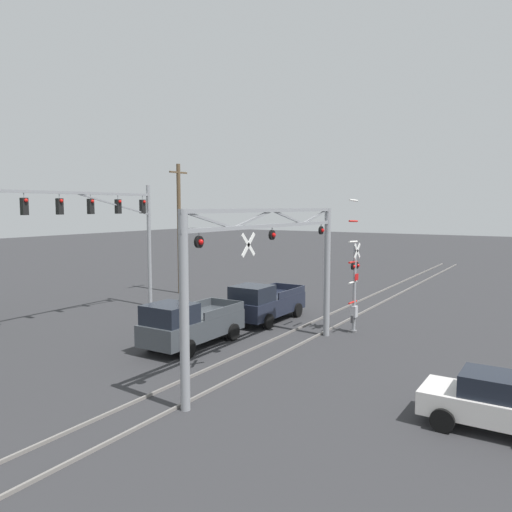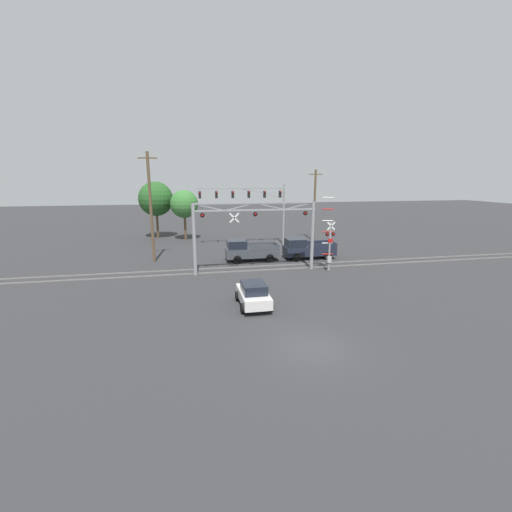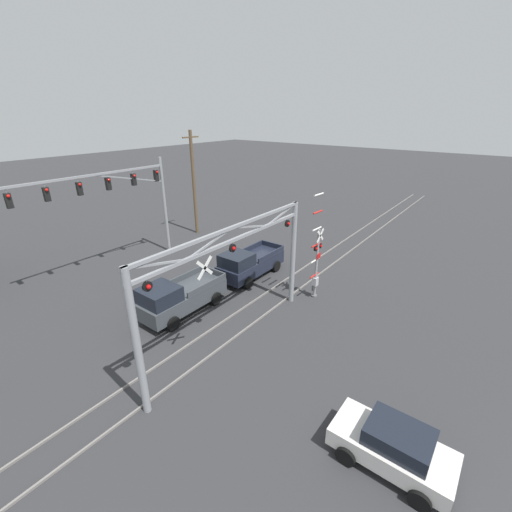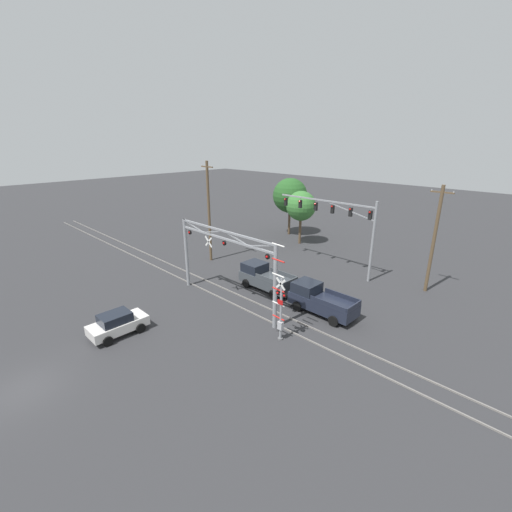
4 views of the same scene
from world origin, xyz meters
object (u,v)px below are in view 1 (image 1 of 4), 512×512
Objects in this scene: utility_pole_right at (179,227)px; traffic_signal_span at (109,221)px; crossing_signal_mast at (354,286)px; sedan_waiting at (494,402)px; pickup_truck_lead at (189,324)px; crossing_gantry at (272,265)px; pickup_truck_following at (265,303)px.

traffic_signal_span is at bearing -168.83° from utility_pole_right.
sedan_waiting is (-8.31, -7.33, -1.51)m from crossing_signal_mast.
traffic_signal_span is at bearing 105.36° from crossing_signal_mast.
sedan_waiting is 25.79m from utility_pole_right.
sedan_waiting is at bearing -98.90° from pickup_truck_lead.
crossing_gantry reaches higher than pickup_truck_following.
sedan_waiting is 0.41× the size of utility_pole_right.
pickup_truck_lead is at bearing -108.39° from traffic_signal_span.
pickup_truck_following is (-0.29, 5.01, -1.30)m from crossing_signal_mast.
utility_pole_right reaches higher than sedan_waiting.
traffic_signal_span is 8.01m from utility_pole_right.
crossing_signal_mast is 0.71× the size of utility_pole_right.
sedan_waiting is (-1.75, -8.24, -3.16)m from crossing_gantry.
crossing_signal_mast is at bearing 41.42° from sedan_waiting.
traffic_signal_span is (2.90, 12.43, 1.46)m from crossing_gantry.
utility_pole_right is (10.51, 9.58, 3.76)m from pickup_truck_lead.
utility_pole_right reaches higher than pickup_truck_following.
pickup_truck_lead is at bearing 140.11° from crossing_signal_mast.
traffic_signal_span is 2.87× the size of sedan_waiting.
sedan_waiting is at bearing -138.58° from crossing_signal_mast.
sedan_waiting is at bearing -119.35° from utility_pole_right.
pickup_truck_lead is (-2.67, -8.03, -4.41)m from traffic_signal_span.
pickup_truck_following is at bearing -114.36° from utility_pole_right.
pickup_truck_following is at bearing -67.97° from traffic_signal_span.
traffic_signal_span reaches higher than pickup_truck_lead.
crossing_signal_mast is at bearing -86.64° from pickup_truck_following.
crossing_gantry reaches higher than pickup_truck_lead.
crossing_signal_mast reaches higher than crossing_gantry.
crossing_gantry is 5.29m from pickup_truck_lead.
crossing_gantry is at bearing 172.16° from crossing_signal_mast.
pickup_truck_following is 11.47m from utility_pole_right.
traffic_signal_span is 2.07× the size of pickup_truck_following.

